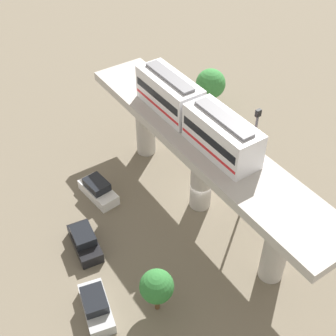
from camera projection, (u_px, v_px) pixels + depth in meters
ground_plane at (200, 204)px, 41.36m from camera, size 120.00×120.00×0.00m
viaduct at (203, 156)px, 37.53m from camera, size 5.20×28.00×7.61m
train at (194, 113)px, 36.14m from camera, size 2.64×13.55×3.24m
parked_car_silver at (96, 306)px, 32.81m from camera, size 2.72×4.50×1.76m
parked_car_black at (85, 241)px, 37.23m from camera, size 2.38×4.41×1.76m
parked_car_white at (98, 190)px, 41.64m from camera, size 2.23×4.37×1.76m
tree_near_viaduct at (211, 84)px, 51.10m from camera, size 3.36×3.36×4.66m
tree_far_corner at (157, 287)px, 31.77m from camera, size 2.46×2.46×3.94m
signal_post at (251, 156)px, 37.70m from camera, size 0.44×0.28×10.21m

